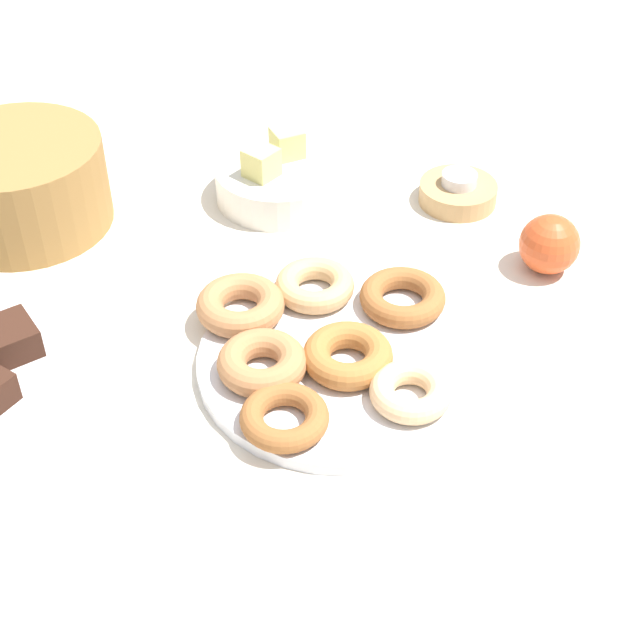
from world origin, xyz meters
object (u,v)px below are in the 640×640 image
Objects in this scene: donut_plate at (341,361)px; donut_1 at (315,285)px; donut_6 at (284,417)px; donut_3 at (240,305)px; donut_0 at (403,297)px; donut_4 at (262,363)px; fruit_bowl at (279,182)px; melon_chunk_left at (261,163)px; melon_chunk_right at (287,143)px; brownie_far at (12,338)px; donut_2 at (411,392)px; tealight at (459,179)px; basket at (20,184)px; donut_5 at (348,356)px; cake_plate at (8,382)px; apple at (549,244)px; candle_holder at (458,193)px.

donut_1 is at bearing 59.63° from donut_plate.
donut_3 is at bearing 62.08° from donut_6.
donut_4 is at bearing 170.22° from donut_0.
melon_chunk_left is at bearing 180.00° from fruit_bowl.
donut_3 is at bearing -144.35° from melon_chunk_right.
brownie_far reaches higher than donut_0.
donut_2 is 0.50× the size of fruit_bowl.
donut_3 and donut_4 have the same top height.
tealight is 0.53m from basket.
fruit_bowl is at bearing 58.00° from donut_5.
donut_2 is at bearing -55.71° from brownie_far.
donut_5 is (-0.01, -0.01, 0.02)m from donut_plate.
donut_0 is 1.02× the size of donut_5.
donut_plate is 0.33m from cake_plate.
donut_plate is at bearing -125.26° from melon_chunk_right.
donut_0 is at bearing -104.79° from fruit_bowl.
fruit_bowl is (-0.15, 0.17, -0.01)m from tealight.
donut_3 reaches higher than cake_plate.
donut_5 is 1.66× the size of brownie_far.
cake_plate is 6.03× the size of melon_chunk_right.
donut_1 and donut_2 have the same top height.
donut_1 is 0.12m from donut_5.
donut_1 is 0.42× the size of basket.
fruit_bowl is at bearing -156.80° from melon_chunk_right.
basket is 1.31× the size of fruit_bowl.
melon_chunk_left is (0.37, 0.03, 0.03)m from brownie_far.
basket reaches higher than donut_3.
donut_6 reaches higher than cake_plate.
fruit_bowl is at bearing 56.57° from donut_1.
melon_chunk_left is at bearing 112.92° from apple.
donut_2 is 0.37× the size of cake_plate.
melon_chunk_right reaches higher than apple.
tealight is (0.32, 0.19, 0.01)m from donut_2.
apple is (0.28, -0.06, 0.03)m from donut_plate.
brownie_far reaches higher than fruit_bowl.
melon_chunk_left reaches higher than donut_5.
cake_plate is 0.43m from fruit_bowl.
tealight is at bearing 17.09° from donut_6.
donut_4 is at bearing -157.95° from donut_1.
candle_holder is (0.58, -0.11, 0.00)m from cake_plate.
donut_6 is 1.91× the size of tealight.
donut_4 is at bearing -133.04° from melon_chunk_left.
donut_2 is at bearing -136.28° from donut_0.
donut_5 is (-0.01, 0.08, 0.00)m from donut_2.
donut_0 is 1.07× the size of donut_1.
donut_4 is 0.09m from donut_5.
donut_5 is 0.47m from basket.
donut_5 is at bearing -112.72° from donut_plate.
donut_0 is 0.27m from fruit_bowl.
candle_holder is (0.32, 0.10, 0.01)m from donut_plate.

